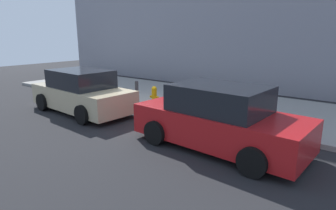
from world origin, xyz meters
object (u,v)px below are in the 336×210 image
(suitcase_teal_1, at_px, (224,111))
(parked_car_red_0, at_px, (219,119))
(suitcase_black_0, at_px, (241,112))
(bollard_post, at_px, (137,92))
(suitcase_navy_2, at_px, (210,105))
(suitcase_silver_4, at_px, (183,100))
(parked_car_beige_1, at_px, (82,93))
(fire_hydrant, at_px, (154,95))
(suitcase_red_5, at_px, (171,100))
(suitcase_maroon_3, at_px, (196,103))

(suitcase_teal_1, relative_size, parked_car_red_0, 0.13)
(suitcase_black_0, xyz_separation_m, bollard_post, (4.30, 0.20, 0.16))
(suitcase_navy_2, distance_m, suitcase_silver_4, 1.12)
(suitcase_black_0, bearing_deg, parked_car_beige_1, 21.07)
(suitcase_silver_4, relative_size, bollard_post, 0.90)
(bollard_post, xyz_separation_m, parked_car_red_0, (-4.58, 1.84, 0.17))
(suitcase_black_0, distance_m, fire_hydrant, 3.52)
(suitcase_red_5, bearing_deg, parked_car_beige_1, 39.04)
(parked_car_beige_1, bearing_deg, fire_hydrant, -131.94)
(suitcase_maroon_3, xyz_separation_m, parked_car_red_0, (-1.93, 2.05, 0.28))
(suitcase_silver_4, xyz_separation_m, parked_car_beige_1, (3.11, 2.00, 0.23))
(suitcase_teal_1, xyz_separation_m, suitcase_silver_4, (1.65, -0.05, 0.10))
(fire_hydrant, relative_size, parked_car_beige_1, 0.17)
(parked_car_red_0, distance_m, parked_car_beige_1, 5.59)
(suitcase_teal_1, xyz_separation_m, parked_car_red_0, (-0.83, 1.96, 0.35))
(suitcase_navy_2, height_order, bollard_post, suitcase_navy_2)
(suitcase_red_5, xyz_separation_m, bollard_post, (1.54, 0.23, 0.14))
(suitcase_teal_1, bearing_deg, suitcase_navy_2, -1.28)
(suitcase_black_0, distance_m, suitcase_red_5, 2.76)
(suitcase_black_0, bearing_deg, fire_hydrant, 0.85)
(suitcase_black_0, height_order, suitcase_silver_4, suitcase_silver_4)
(suitcase_black_0, bearing_deg, bollard_post, 2.70)
(suitcase_silver_4, xyz_separation_m, parked_car_red_0, (-2.48, 2.00, 0.25))
(suitcase_navy_2, distance_m, fire_hydrant, 2.44)
(suitcase_maroon_3, xyz_separation_m, suitcase_silver_4, (0.55, 0.05, 0.03))
(suitcase_black_0, height_order, suitcase_navy_2, suitcase_navy_2)
(suitcase_navy_2, xyz_separation_m, parked_car_beige_1, (4.23, 1.97, 0.20))
(fire_hydrant, height_order, parked_car_beige_1, parked_car_beige_1)
(suitcase_red_5, distance_m, parked_car_red_0, 3.69)
(parked_car_red_0, bearing_deg, fire_hydrant, -27.64)
(suitcase_black_0, distance_m, suitcase_teal_1, 0.55)
(suitcase_silver_4, bearing_deg, suitcase_red_5, -6.69)
(suitcase_red_5, bearing_deg, suitcase_navy_2, 176.55)
(suitcase_red_5, distance_m, fire_hydrant, 0.77)
(bollard_post, height_order, parked_car_red_0, parked_car_red_0)
(suitcase_navy_2, bearing_deg, suitcase_maroon_3, -8.13)
(suitcase_teal_1, bearing_deg, parked_car_beige_1, 22.32)
(suitcase_maroon_3, xyz_separation_m, suitcase_red_5, (1.11, -0.02, -0.03))
(suitcase_red_5, relative_size, bollard_post, 0.98)
(bollard_post, bearing_deg, suitcase_red_5, -171.64)
(fire_hydrant, xyz_separation_m, parked_car_beige_1, (1.79, 1.99, 0.21))
(suitcase_maroon_3, distance_m, parked_car_beige_1, 4.20)
(suitcase_maroon_3, relative_size, fire_hydrant, 1.32)
(suitcase_silver_4, bearing_deg, fire_hydrant, 0.47)
(suitcase_navy_2, xyz_separation_m, suitcase_red_5, (1.68, -0.10, -0.09))
(suitcase_black_0, xyz_separation_m, suitcase_teal_1, (0.54, 0.09, -0.02))
(suitcase_black_0, distance_m, parked_car_beige_1, 5.70)
(fire_hydrant, bearing_deg, suitcase_red_5, -174.27)
(fire_hydrant, height_order, parked_car_red_0, parked_car_red_0)
(suitcase_black_0, relative_size, suitcase_red_5, 0.90)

